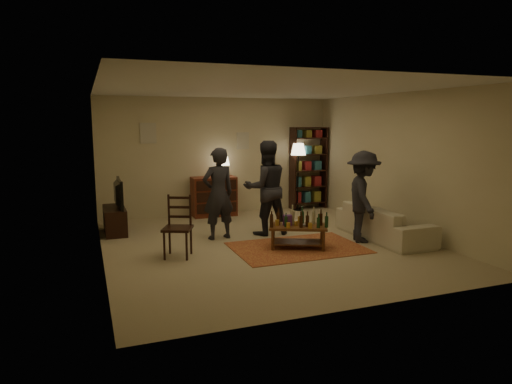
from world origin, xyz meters
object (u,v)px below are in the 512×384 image
bookshelf (308,167)px  floor_lamp (298,154)px  coffee_table (298,227)px  dresser (214,195)px  sofa (384,222)px  person_left (218,194)px  dining_chair (178,224)px  person_by_sofa (363,197)px  tv_stand (115,213)px  person_right (266,188)px

bookshelf → floor_lamp: (-0.34, -0.13, 0.35)m
coffee_table → dresser: (-0.61, 3.14, 0.10)m
sofa → person_left: bearing=69.6°
dining_chair → dresser: bearing=87.9°
dining_chair → person_by_sofa: size_ratio=0.61×
floor_lamp → dresser: bearing=178.3°
dresser → sofa: size_ratio=0.65×
floor_lamp → sofa: floor_lamp is taller
coffee_table → dresser: size_ratio=0.81×
dresser → person_by_sofa: (1.89, -3.15, 0.35)m
person_by_sofa → sofa: bearing=-65.6°
dresser → floor_lamp: (2.09, -0.06, 0.91)m
coffee_table → person_by_sofa: person_by_sofa is taller
dresser → person_by_sofa: person_by_sofa is taller
sofa → person_by_sofa: bearing=94.2°
floor_lamp → person_left: person_left is taller
dining_chair → tv_stand: (-0.86, 1.97, -0.15)m
coffee_table → floor_lamp: (1.49, 3.08, 1.01)m
person_right → person_by_sofa: size_ratio=1.10×
tv_stand → bookshelf: 4.84m
person_by_sofa → person_right: bearing=72.3°
floor_lamp → person_left: bearing=-142.4°
coffee_table → bookshelf: bearing=60.3°
coffee_table → tv_stand: bearing=142.0°
floor_lamp → person_by_sofa: bearing=-93.8°
bookshelf → sofa: bearing=-90.8°
dining_chair → dresser: (1.39, 2.88, -0.06)m
person_by_sofa → bookshelf: bearing=10.6°
sofa → person_right: bearing=60.8°
tv_stand → person_right: bearing=-22.4°
dining_chair → person_left: bearing=66.4°
sofa → tv_stand: bearing=64.7°
coffee_table → person_right: size_ratio=0.61×
floor_lamp → person_by_sofa: size_ratio=1.00×
coffee_table → tv_stand: size_ratio=1.04×
bookshelf → person_by_sofa: bookshelf is taller
person_right → dining_chair: bearing=26.0°
sofa → person_left: person_left is taller
tv_stand → person_left: bearing=-32.6°
person_left → dining_chair: bearing=33.6°
coffee_table → person_right: 1.24m
coffee_table → person_right: bearing=97.4°
bookshelf → person_by_sofa: 3.27m
dining_chair → bookshelf: bearing=61.3°
dining_chair → person_by_sofa: (3.28, -0.27, 0.29)m
dresser → floor_lamp: floor_lamp is taller
person_right → person_by_sofa: person_right is taller
dining_chair → floor_lamp: 4.56m
sofa → person_left: 3.12m
dresser → coffee_table: bearing=-79.1°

